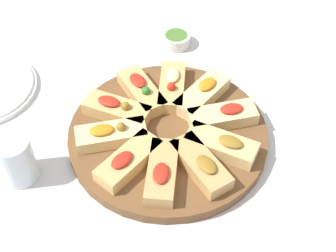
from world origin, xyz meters
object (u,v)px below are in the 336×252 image
(napkin_stack, at_px, (290,67))
(water_glass, at_px, (16,159))
(serving_board, at_px, (168,135))
(dipping_bowl, at_px, (176,39))

(napkin_stack, bearing_deg, water_glass, 97.42)
(water_glass, bearing_deg, serving_board, -93.18)
(serving_board, height_order, dipping_bowl, dipping_bowl)
(dipping_bowl, bearing_deg, water_glass, 121.75)
(water_glass, bearing_deg, napkin_stack, -82.58)
(water_glass, relative_size, dipping_bowl, 1.39)
(napkin_stack, bearing_deg, serving_board, 105.97)
(serving_board, bearing_deg, water_glass, 86.82)
(water_glass, relative_size, napkin_stack, 0.76)
(serving_board, height_order, napkin_stack, serving_board)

